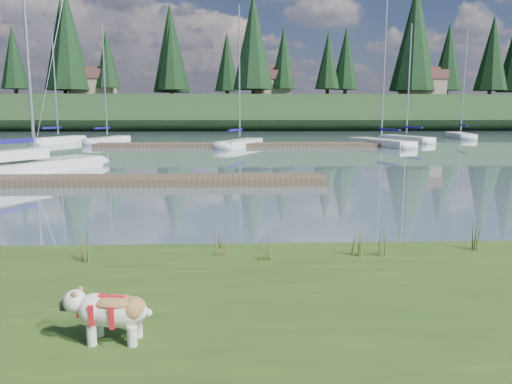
{
  "coord_description": "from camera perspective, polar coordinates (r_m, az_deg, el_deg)",
  "views": [
    {
      "loc": [
        0.46,
        -10.9,
        2.89
      ],
      "look_at": [
        0.86,
        -0.5,
        1.2
      ],
      "focal_mm": 35.0,
      "sensor_mm": 36.0,
      "label": 1
    }
  ],
  "objects": [
    {
      "name": "sailboat_main",
      "position": [
        25.73,
        -24.0,
        2.94
      ],
      "size": [
        6.19,
        9.21,
        13.58
      ],
      "rotation": [
        0.0,
        0.0,
        1.07
      ],
      "color": "white",
      "rests_on": "ground"
    },
    {
      "name": "house_2",
      "position": [
        85.3,
        18.48,
        11.77
      ],
      "size": [
        6.3,
        5.3,
        4.65
      ],
      "color": "gray",
      "rests_on": "ridge"
    },
    {
      "name": "sailboat_bg_3",
      "position": [
        43.51,
        13.59,
        5.62
      ],
      "size": [
        4.17,
        8.31,
        12.06
      ],
      "rotation": [
        0.0,
        0.0,
        1.9
      ],
      "color": "white",
      "rests_on": "ground"
    },
    {
      "name": "sailboat_bg_0",
      "position": [
        49.29,
        -21.2,
        5.66
      ],
      "size": [
        3.69,
        6.5,
        9.61
      ],
      "rotation": [
        0.0,
        0.0,
        1.17
      ],
      "color": "white",
      "rests_on": "ground"
    },
    {
      "name": "ridge",
      "position": [
        83.9,
        -2.54,
        8.99
      ],
      "size": [
        200.0,
        20.0,
        5.0
      ],
      "primitive_type": "cube",
      "color": "#1E351A",
      "rests_on": "ground"
    },
    {
      "name": "conifer_2",
      "position": [
        83.59,
        -20.74,
        16.0
      ],
      "size": [
        6.6,
        6.6,
        16.05
      ],
      "color": "#382619",
      "rests_on": "ridge"
    },
    {
      "name": "bulldog",
      "position": [
        5.9,
        -16.19,
        -12.77
      ],
      "size": [
        0.99,
        0.47,
        0.59
      ],
      "rotation": [
        0.0,
        0.0,
        3.06
      ],
      "color": "silver",
      "rests_on": "bank"
    },
    {
      "name": "mud_lip",
      "position": [
        9.73,
        -4.86,
        -7.65
      ],
      "size": [
        60.0,
        0.5,
        0.14
      ],
      "primitive_type": "cube",
      "color": "#33281C",
      "rests_on": "ground"
    },
    {
      "name": "conifer_5",
      "position": [
        82.58,
        8.23,
        14.68
      ],
      "size": [
        3.96,
        3.96,
        10.35
      ],
      "color": "#382619",
      "rests_on": "ridge"
    },
    {
      "name": "ground",
      "position": [
        41.0,
        -2.84,
        5.21
      ],
      "size": [
        200.0,
        200.0,
        0.0
      ],
      "primitive_type": "plane",
      "color": "slate",
      "rests_on": "ground"
    },
    {
      "name": "weed_3",
      "position": [
        9.02,
        -19.09,
        -5.83
      ],
      "size": [
        0.17,
        0.14,
        0.66
      ],
      "color": "#475B23",
      "rests_on": "bank"
    },
    {
      "name": "dock_near",
      "position": [
        20.58,
        -14.7,
        1.3
      ],
      "size": [
        16.0,
        2.0,
        0.3
      ],
      "primitive_type": "cube",
      "color": "#4C3D2C",
      "rests_on": "ground"
    },
    {
      "name": "weed_5",
      "position": [
        10.06,
        23.82,
        -4.56
      ],
      "size": [
        0.17,
        0.14,
        0.66
      ],
      "color": "#475B23",
      "rests_on": "bank"
    },
    {
      "name": "conifer_7",
      "position": [
        92.3,
        25.4,
        14.18
      ],
      "size": [
        5.28,
        5.28,
        13.2
      ],
      "color": "#382619",
      "rests_on": "ridge"
    },
    {
      "name": "conifer_3",
      "position": [
        84.02,
        -9.67,
        15.18
      ],
      "size": [
        4.84,
        4.84,
        12.25
      ],
      "color": "#382619",
      "rests_on": "ridge"
    },
    {
      "name": "bank",
      "position": [
        5.62,
        -7.04,
        -19.74
      ],
      "size": [
        60.0,
        9.0,
        0.35
      ],
      "primitive_type": "cube",
      "color": "#314D19",
      "rests_on": "ground"
    },
    {
      "name": "weed_2",
      "position": [
        9.03,
        11.73,
        -5.51
      ],
      "size": [
        0.17,
        0.14,
        0.65
      ],
      "color": "#475B23",
      "rests_on": "bank"
    },
    {
      "name": "sailboat_bg_1",
      "position": [
        47.31,
        -16.26,
        5.79
      ],
      "size": [
        3.08,
        7.05,
        10.46
      ],
      "rotation": [
        0.0,
        0.0,
        1.31
      ],
      "color": "white",
      "rests_on": "ground"
    },
    {
      "name": "conifer_6",
      "position": [
        84.3,
        17.64,
        16.41
      ],
      "size": [
        7.04,
        7.04,
        17.0
      ],
      "color": "#382619",
      "rests_on": "ridge"
    },
    {
      "name": "dock_far",
      "position": [
        41.02,
        -0.04,
        5.43
      ],
      "size": [
        26.0,
        2.2,
        0.3
      ],
      "primitive_type": "cube",
      "color": "#4C3D2C",
      "rests_on": "ground"
    },
    {
      "name": "house_0",
      "position": [
        84.07,
        -18.08,
        11.83
      ],
      "size": [
        6.3,
        5.3,
        4.65
      ],
      "color": "gray",
      "rests_on": "ridge"
    },
    {
      "name": "weed_4",
      "position": [
        9.13,
        14.21,
        -5.78
      ],
      "size": [
        0.17,
        0.14,
        0.52
      ],
      "color": "#475B23",
      "rests_on": "bank"
    },
    {
      "name": "conifer_4",
      "position": [
        77.61,
        -0.31,
        16.81
      ],
      "size": [
        6.16,
        6.16,
        15.1
      ],
      "color": "#382619",
      "rests_on": "ridge"
    },
    {
      "name": "sailboat_bg_4",
      "position": [
        49.61,
        16.34,
        5.93
      ],
      "size": [
        3.71,
        7.36,
        10.82
      ],
      "rotation": [
        0.0,
        0.0,
        1.9
      ],
      "color": "white",
      "rests_on": "ground"
    },
    {
      "name": "sailboat_bg_5",
      "position": [
        58.35,
        22.17,
        6.06
      ],
      "size": [
        3.05,
        8.17,
        11.46
      ],
      "rotation": [
        0.0,
        0.0,
        1.38
      ],
      "color": "white",
      "rests_on": "ground"
    },
    {
      "name": "sailboat_bg_2",
      "position": [
        41.2,
        -1.51,
        5.69
      ],
      "size": [
        4.3,
        7.33,
        11.14
      ],
      "rotation": [
        0.0,
        0.0,
        1.16
      ],
      "color": "white",
      "rests_on": "ground"
    },
    {
      "name": "weed_0",
      "position": [
        8.95,
        -4.07,
        -5.47
      ],
      "size": [
        0.17,
        0.14,
        0.65
      ],
      "color": "#475B23",
      "rests_on": "bank"
    },
    {
      "name": "weed_1",
      "position": [
        8.64,
        1.14,
        -6.35
      ],
      "size": [
        0.17,
        0.14,
        0.52
      ],
      "color": "#475B23",
      "rests_on": "bank"
    },
    {
      "name": "house_1",
      "position": [
        82.2,
        1.72,
        12.34
      ],
      "size": [
        6.3,
        5.3,
        4.65
      ],
      "color": "gray",
      "rests_on": "ridge"
    }
  ]
}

